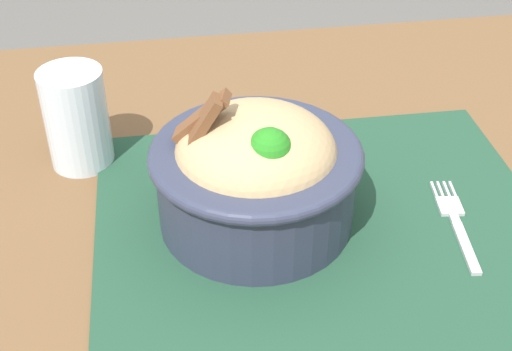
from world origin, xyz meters
TOP-DOWN VIEW (x-y plane):
  - table at (0.00, 0.00)m, footprint 1.29×0.80m
  - placemat at (-0.03, -0.02)m, footprint 0.42×0.35m
  - bowl at (-0.09, -0.00)m, footprint 0.19×0.19m
  - fork at (0.09, -0.03)m, footprint 0.03×0.13m
  - drinking_glass at (-0.25, 0.12)m, footprint 0.06×0.06m

SIDE VIEW (x-z plane):
  - table at x=0.00m, z-range 0.31..1.06m
  - placemat at x=-0.03m, z-range 0.76..0.76m
  - fork at x=0.09m, z-range 0.76..0.76m
  - drinking_glass at x=-0.25m, z-range 0.75..0.85m
  - bowl at x=-0.09m, z-range 0.75..0.88m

